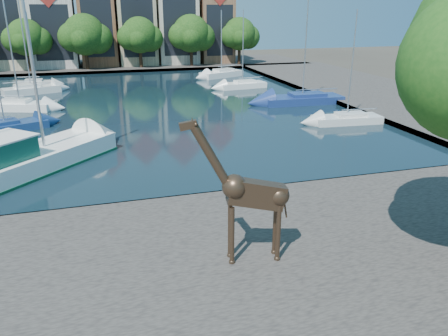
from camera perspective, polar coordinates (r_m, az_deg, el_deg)
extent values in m
plane|color=#38332B|center=(22.06, -2.24, -4.32)|extent=(160.00, 160.00, 0.00)
cube|color=black|center=(44.71, -9.73, 8.12)|extent=(38.00, 50.00, 0.08)
cube|color=#4C4742|center=(16.06, 3.94, -13.48)|extent=(50.00, 14.00, 0.50)
cube|color=#4C4742|center=(76.19, -12.70, 12.97)|extent=(60.00, 16.00, 0.50)
cube|color=#4C4742|center=(53.45, 18.30, 9.57)|extent=(14.00, 52.00, 0.50)
cube|color=beige|center=(76.56, -26.40, 16.37)|extent=(5.88, 9.00, 12.50)
cube|color=black|center=(72.14, -26.97, 16.18)|extent=(4.80, 0.05, 9.38)
cube|color=beige|center=(75.82, -21.28, 16.28)|extent=(6.37, 9.00, 10.50)
cube|color=black|center=(71.36, -21.54, 16.09)|extent=(5.20, 0.05, 7.88)
cube|color=brown|center=(75.56, -16.27, 17.76)|extent=(5.39, 9.00, 13.00)
cube|color=black|center=(71.08, -16.23, 17.67)|extent=(4.40, 0.05, 9.75)
cube|color=tan|center=(75.88, -11.48, 17.58)|extent=(5.88, 9.00, 11.50)
cube|color=black|center=(71.42, -11.14, 17.47)|extent=(4.80, 0.05, 8.62)
cube|color=beige|center=(76.72, -6.41, 18.05)|extent=(6.37, 9.00, 12.00)
cube|color=black|center=(72.31, -5.77, 17.95)|extent=(5.20, 0.05, 9.00)
cube|color=brown|center=(78.13, -1.46, 17.65)|extent=(5.39, 9.00, 10.50)
cube|color=black|center=(73.81, -0.54, 17.51)|extent=(4.40, 0.05, 7.88)
cylinder|color=#332114|center=(70.99, -24.09, 12.76)|extent=(0.50, 0.50, 3.20)
sphere|color=#12360F|center=(70.75, -24.46, 15.28)|extent=(5.20, 5.20, 5.20)
sphere|color=#12360F|center=(70.89, -23.08, 15.05)|extent=(3.90, 3.90, 3.90)
sphere|color=#12360F|center=(70.57, -25.65, 14.89)|extent=(3.64, 3.64, 3.64)
cylinder|color=#332114|center=(70.39, -17.49, 13.51)|extent=(0.50, 0.50, 3.20)
sphere|color=#12360F|center=(70.13, -17.79, 16.26)|extent=(6.00, 6.00, 6.00)
sphere|color=#12360F|center=(70.46, -16.22, 15.93)|extent=(4.50, 4.50, 4.50)
sphere|color=#12360F|center=(69.80, -19.16, 15.85)|extent=(4.20, 4.20, 4.20)
cylinder|color=#332114|center=(70.70, -10.82, 14.08)|extent=(0.50, 0.50, 3.20)
sphere|color=#12360F|center=(70.45, -11.00, 16.68)|extent=(5.40, 5.40, 5.40)
sphere|color=#12360F|center=(70.95, -9.64, 16.35)|extent=(4.05, 4.05, 4.05)
sphere|color=#12360F|center=(69.94, -12.21, 16.36)|extent=(3.78, 3.78, 3.78)
cylinder|color=#332114|center=(71.90, -4.27, 14.47)|extent=(0.50, 0.50, 3.20)
sphere|color=#12360F|center=(71.65, -4.35, 17.13)|extent=(5.80, 5.80, 5.80)
sphere|color=#12360F|center=(72.35, -2.98, 16.72)|extent=(4.35, 4.35, 4.35)
sphere|color=#12360F|center=(70.96, -5.59, 16.83)|extent=(4.06, 4.06, 4.06)
cylinder|color=#332114|center=(73.95, 2.00, 14.67)|extent=(0.50, 0.50, 3.20)
sphere|color=#12360F|center=(73.72, 2.03, 17.11)|extent=(5.20, 5.20, 5.20)
sphere|color=#12360F|center=(74.53, 3.15, 16.73)|extent=(3.90, 3.90, 3.90)
sphere|color=#12360F|center=(72.92, 1.01, 16.88)|extent=(3.64, 3.64, 3.64)
cylinder|color=#3C2B1E|center=(15.54, 1.06, -8.86)|extent=(0.17, 0.17, 2.19)
cylinder|color=#3C2B1E|center=(15.94, 0.80, -8.07)|extent=(0.17, 0.17, 2.19)
cylinder|color=#3C2B1E|center=(15.86, 7.10, -8.39)|extent=(0.17, 0.17, 2.19)
cylinder|color=#3C2B1E|center=(16.25, 6.69, -7.63)|extent=(0.17, 0.17, 2.19)
cube|color=#3C2B1E|center=(15.25, 4.27, -3.39)|extent=(2.19, 0.87, 1.28)
cylinder|color=#3C2B1E|center=(14.50, -1.62, 1.44)|extent=(1.43, 0.51, 2.27)
cube|color=#3C2B1E|center=(14.12, -4.71, 5.59)|extent=(0.63, 0.27, 0.35)
cube|color=white|center=(27.99, -24.38, 1.00)|extent=(10.44, 10.69, 1.46)
cylinder|color=#B2B2B7|center=(27.66, -23.98, 13.69)|extent=(0.18, 0.18, 11.24)
cube|color=navy|center=(38.15, -26.67, 4.87)|extent=(6.41, 4.46, 0.80)
cube|color=navy|center=(38.09, -26.73, 5.26)|extent=(3.04, 2.46, 0.44)
cube|color=white|center=(45.84, -25.08, 7.46)|extent=(6.39, 3.98, 0.93)
cube|color=white|center=(45.78, -25.14, 7.84)|extent=(2.98, 2.26, 0.52)
cylinder|color=#B2B2B7|center=(45.13, -26.16, 14.40)|extent=(0.12, 0.12, 10.71)
cube|color=white|center=(54.33, -23.85, 9.39)|extent=(6.36, 4.13, 1.00)
cube|color=white|center=(54.28, -23.90, 9.74)|extent=(2.98, 2.32, 0.56)
cylinder|color=#B2B2B7|center=(53.74, -24.71, 15.19)|extent=(0.13, 0.13, 10.55)
cube|color=silver|center=(59.42, -23.27, 10.17)|extent=(4.56, 1.80, 0.82)
cube|color=silver|center=(59.38, -23.31, 10.43)|extent=(2.02, 1.20, 0.46)
cylinder|color=#B2B2B7|center=(58.96, -23.85, 14.22)|extent=(0.11, 0.11, 8.04)
cube|color=silver|center=(38.09, 15.74, 6.24)|extent=(5.83, 2.45, 0.79)
cube|color=silver|center=(38.04, 15.78, 6.63)|extent=(2.59, 1.59, 0.44)
cylinder|color=#B2B2B7|center=(37.34, 16.39, 12.83)|extent=(0.11, 0.11, 8.39)
cube|color=navy|center=(45.34, 10.20, 8.91)|extent=(8.15, 3.14, 0.94)
cube|color=navy|center=(45.28, 10.22, 9.30)|extent=(3.60, 2.11, 0.52)
cylinder|color=#B2B2B7|center=(44.60, 10.67, 16.29)|extent=(0.13, 0.13, 11.17)
cube|color=white|center=(53.56, 2.42, 10.84)|extent=(5.89, 2.70, 0.83)
cube|color=white|center=(53.51, 2.43, 11.13)|extent=(2.65, 1.70, 0.46)
cylinder|color=#B2B2B7|center=(53.03, 2.49, 15.50)|extent=(0.11, 0.11, 8.27)
cube|color=white|center=(62.37, -0.33, 12.26)|extent=(6.62, 4.58, 1.02)
cube|color=white|center=(62.33, -0.33, 12.57)|extent=(3.13, 2.53, 0.56)
cylinder|color=#B2B2B7|center=(61.93, -0.34, 16.22)|extent=(0.14, 0.14, 8.07)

